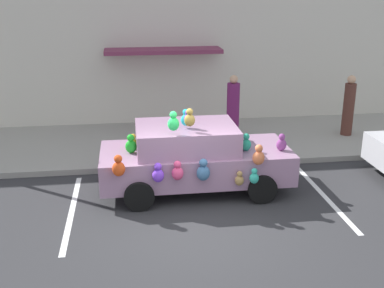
% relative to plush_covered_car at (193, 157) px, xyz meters
% --- Properties ---
extents(ground_plane, '(60.00, 60.00, 0.00)m').
position_rel_plush_covered_car_xyz_m(ground_plane, '(-0.19, -1.75, -0.80)').
color(ground_plane, '#2D2D30').
extents(sidewalk, '(24.00, 4.00, 0.15)m').
position_rel_plush_covered_car_xyz_m(sidewalk, '(-0.19, 3.25, -0.73)').
color(sidewalk, gray).
rests_on(sidewalk, ground).
extents(storefront_building, '(24.00, 1.25, 6.40)m').
position_rel_plush_covered_car_xyz_m(storefront_building, '(-0.19, 5.39, 2.39)').
color(storefront_building, beige).
rests_on(storefront_building, ground).
extents(parking_stripe_front, '(0.12, 3.60, 0.01)m').
position_rel_plush_covered_car_xyz_m(parking_stripe_front, '(2.88, -0.75, -0.80)').
color(parking_stripe_front, silver).
rests_on(parking_stripe_front, ground).
extents(parking_stripe_rear, '(0.12, 3.60, 0.01)m').
position_rel_plush_covered_car_xyz_m(parking_stripe_rear, '(-2.68, -0.75, -0.80)').
color(parking_stripe_rear, silver).
rests_on(parking_stripe_rear, ground).
extents(plush_covered_car, '(4.27, 2.14, 2.11)m').
position_rel_plush_covered_car_xyz_m(plush_covered_car, '(0.00, 0.00, 0.00)').
color(plush_covered_car, '#9E7696').
rests_on(plush_covered_car, ground).
extents(teddy_bear_on_sidewalk, '(0.41, 0.34, 0.78)m').
position_rel_plush_covered_car_xyz_m(teddy_bear_on_sidewalk, '(-0.72, 1.77, -0.29)').
color(teddy_bear_on_sidewalk, pink).
rests_on(teddy_bear_on_sidewalk, sidewalk).
extents(pedestrian_near_shopfront, '(0.36, 0.36, 1.93)m').
position_rel_plush_covered_car_xyz_m(pedestrian_near_shopfront, '(1.57, 2.96, 0.25)').
color(pedestrian_near_shopfront, '#661E55').
rests_on(pedestrian_near_shopfront, sidewalk).
extents(pedestrian_walking_past, '(0.33, 0.33, 1.82)m').
position_rel_plush_covered_car_xyz_m(pedestrian_walking_past, '(5.14, 3.06, 0.21)').
color(pedestrian_walking_past, '#532E25').
rests_on(pedestrian_walking_past, sidewalk).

